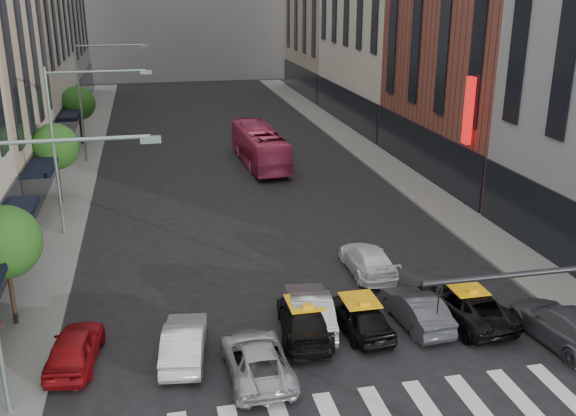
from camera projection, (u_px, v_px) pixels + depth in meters
sidewalk_left at (73, 184)px, 44.38m from camera, size 3.00×96.00×0.15m
sidewalk_right at (386, 165)px, 49.02m from camera, size 3.00×96.00×0.15m
tree_near at (4, 242)px, 24.68m from camera, size 2.88×2.88×4.95m
tree_mid at (55, 147)px, 39.46m from camera, size 2.88×2.88×4.95m
tree_far at (78, 103)px, 54.23m from camera, size 2.88×2.88×4.95m
streetlamp_near at (17, 242)px, 18.76m from camera, size 5.38×0.25×9.00m
streetlamp_mid at (71, 129)px, 33.54m from camera, size 5.38×0.25×9.00m
streetlamp_far at (92, 86)px, 48.31m from camera, size 5.38×0.25×9.00m
liberty_sign at (469, 111)px, 38.08m from camera, size 0.30×0.70×4.00m
car_red at (75, 347)px, 23.05m from camera, size 2.11×4.18×1.36m
car_white_front at (184, 341)px, 23.46m from camera, size 2.02×4.33×1.37m
car_silver at (257, 359)px, 22.43m from camera, size 2.24×4.66×1.28m
taxi_left at (304, 319)px, 25.00m from camera, size 2.54×4.99×1.39m
taxi_center at (359, 316)px, 25.25m from camera, size 2.05×4.16×1.36m
car_grey_mid at (416, 309)px, 25.82m from camera, size 1.73×4.23×1.36m
taxi_right at (465, 304)px, 26.21m from camera, size 2.87×5.23×1.39m
car_grey_curb at (564, 325)px, 24.44m from camera, size 2.61×5.31×1.49m
car_row2_left at (309, 309)px, 25.65m from camera, size 2.11×4.77×1.52m
car_row2_right at (368, 260)px, 30.52m from camera, size 1.97×4.68×1.35m
bus at (260, 146)px, 48.92m from camera, size 2.92×10.57×2.92m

